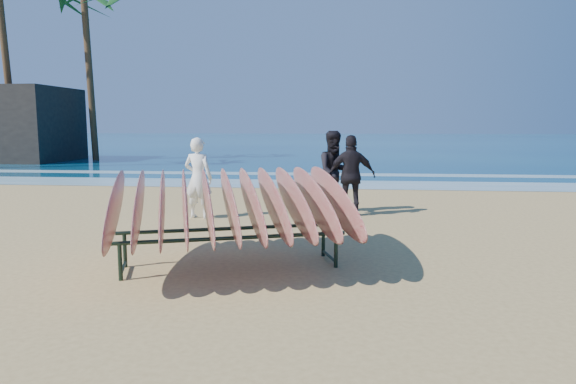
% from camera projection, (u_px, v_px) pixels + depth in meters
% --- Properties ---
extents(ground, '(120.00, 120.00, 0.00)m').
position_uv_depth(ground, '(282.00, 262.00, 7.66)').
color(ground, tan).
rests_on(ground, ground).
extents(ocean, '(160.00, 160.00, 0.00)m').
position_uv_depth(ocean, '(334.00, 141.00, 61.89)').
color(ocean, navy).
rests_on(ocean, ground).
extents(foam_near, '(160.00, 160.00, 0.00)m').
position_uv_depth(foam_near, '(316.00, 184.00, 17.52)').
color(foam_near, white).
rests_on(foam_near, ground).
extents(foam_far, '(160.00, 160.00, 0.00)m').
position_uv_depth(foam_far, '(320.00, 174.00, 20.97)').
color(foam_far, white).
rests_on(foam_far, ground).
extents(surfboard_rack, '(3.91, 3.73, 1.52)m').
position_uv_depth(surfboard_rack, '(230.00, 204.00, 7.26)').
color(surfboard_rack, black).
rests_on(surfboard_rack, ground).
extents(person_white, '(0.71, 0.54, 1.76)m').
position_uv_depth(person_white, '(198.00, 178.00, 11.13)').
color(person_white, white).
rests_on(person_white, ground).
extents(person_dark_a, '(1.14, 1.05, 1.90)m').
position_uv_depth(person_dark_a, '(335.00, 172.00, 11.72)').
color(person_dark_a, black).
rests_on(person_dark_a, ground).
extents(person_dark_b, '(1.10, 0.54, 1.81)m').
position_uv_depth(person_dark_b, '(351.00, 176.00, 11.42)').
color(person_dark_b, black).
rests_on(person_dark_b, ground).
extents(palm_mid, '(5.20, 5.20, 9.36)m').
position_uv_depth(palm_mid, '(86.00, 5.00, 27.82)').
color(palm_mid, brown).
rests_on(palm_mid, ground).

